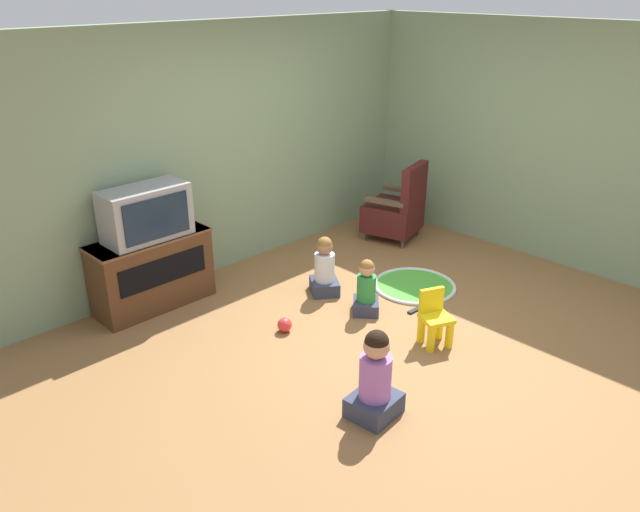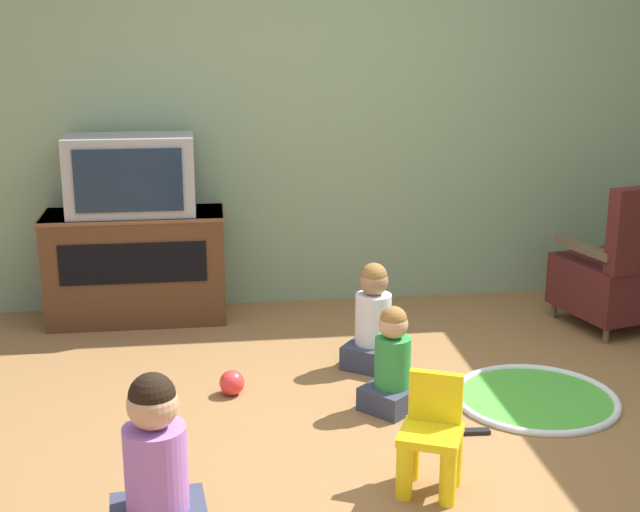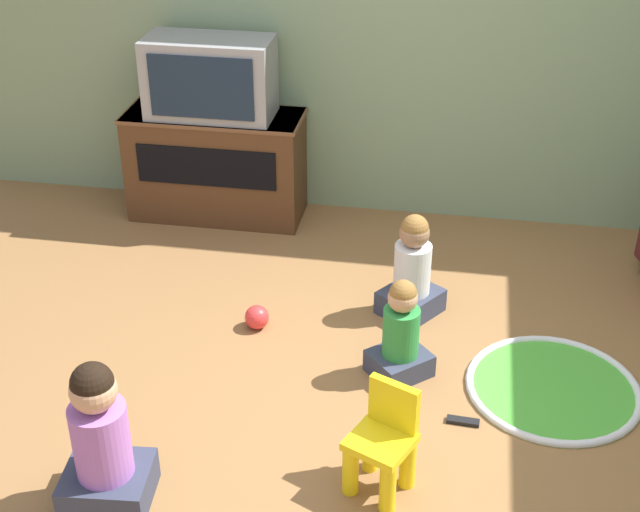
% 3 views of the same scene
% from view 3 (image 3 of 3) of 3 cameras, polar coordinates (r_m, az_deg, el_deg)
% --- Properties ---
extents(ground_plane, '(30.00, 30.00, 0.00)m').
position_cam_3_polar(ground_plane, '(4.21, 3.80, -10.10)').
color(ground_plane, olive).
extents(wall_back, '(5.51, 0.12, 2.52)m').
position_cam_3_polar(wall_back, '(5.56, 4.26, 14.92)').
color(wall_back, gray).
rests_on(wall_back, ground_plane).
extents(tv_cabinet, '(1.12, 0.45, 0.70)m').
position_cam_3_polar(tv_cabinet, '(5.78, -6.66, 5.90)').
color(tv_cabinet, '#4C2D19').
rests_on(tv_cabinet, ground_plane).
extents(television, '(0.77, 0.38, 0.48)m').
position_cam_3_polar(television, '(5.55, -7.07, 11.26)').
color(television, '#939399').
rests_on(television, tv_cabinet).
extents(yellow_kid_chair, '(0.32, 0.31, 0.48)m').
position_cam_3_polar(yellow_kid_chair, '(3.73, 4.01, -12.11)').
color(yellow_kid_chair, yellow).
rests_on(yellow_kid_chair, ground_plane).
extents(play_mat, '(0.84, 0.84, 0.04)m').
position_cam_3_polar(play_mat, '(4.48, 14.68, -8.16)').
color(play_mat, green).
rests_on(play_mat, ground_plane).
extents(child_watching_left, '(0.36, 0.36, 0.53)m').
position_cam_3_polar(child_watching_left, '(4.32, 5.19, -5.04)').
color(child_watching_left, '#33384C').
rests_on(child_watching_left, ground_plane).
extents(child_watching_center, '(0.38, 0.34, 0.69)m').
position_cam_3_polar(child_watching_center, '(3.71, -13.78, -11.62)').
color(child_watching_center, '#33384C').
rests_on(child_watching_center, ground_plane).
extents(child_watching_right, '(0.39, 0.40, 0.59)m').
position_cam_3_polar(child_watching_right, '(4.78, 5.92, -0.99)').
color(child_watching_right, '#33384C').
rests_on(child_watching_right, ground_plane).
extents(toy_ball, '(0.13, 0.13, 0.13)m').
position_cam_3_polar(toy_ball, '(4.74, -4.06, -3.92)').
color(toy_ball, red).
rests_on(toy_ball, ground_plane).
extents(remote_control, '(0.15, 0.05, 0.02)m').
position_cam_3_polar(remote_control, '(4.20, 9.14, -10.39)').
color(remote_control, black).
rests_on(remote_control, ground_plane).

